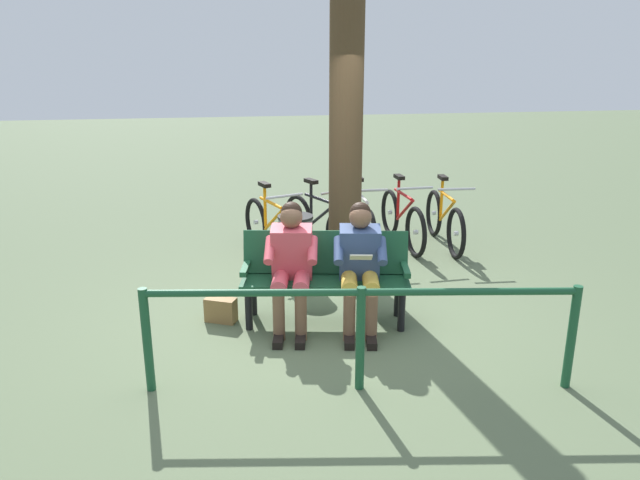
{
  "coord_description": "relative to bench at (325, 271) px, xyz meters",
  "views": [
    {
      "loc": [
        0.84,
        5.3,
        2.52
      ],
      "look_at": [
        -0.1,
        -0.29,
        0.75
      ],
      "focal_mm": 33.77,
      "sensor_mm": 36.0,
      "label": 1
    }
  ],
  "objects": [
    {
      "name": "ground_plane",
      "position": [
        0.12,
        0.07,
        -0.51
      ],
      "size": [
        40.0,
        40.0,
        0.0
      ],
      "primitive_type": "plane",
      "color": "#566647"
    },
    {
      "name": "bicycle_blue",
      "position": [
        -1.99,
        -2.05,
        -0.15
      ],
      "size": [
        0.48,
        1.68,
        0.94
      ],
      "rotation": [
        0.0,
        0.0,
        1.5
      ],
      "color": "black",
      "rests_on": "ground"
    },
    {
      "name": "person_companion",
      "position": [
        0.34,
        0.1,
        0.16
      ],
      "size": [
        0.54,
        0.81,
        1.2
      ],
      "rotation": [
        0.0,
        0.0,
        -0.19
      ],
      "color": "#D84C59",
      "rests_on": "ground"
    },
    {
      "name": "bicycle_purple",
      "position": [
        -0.29,
        -2.12,
        -0.15
      ],
      "size": [
        0.77,
        1.56,
        0.94
      ],
      "rotation": [
        0.0,
        0.0,
        2.0
      ],
      "color": "black",
      "rests_on": "ground"
    },
    {
      "name": "bench",
      "position": [
        0.0,
        0.0,
        0.0
      ],
      "size": [
        1.66,
        0.77,
        0.87
      ],
      "rotation": [
        0.0,
        0.0,
        -0.19
      ],
      "color": "#194C2D",
      "rests_on": "ground"
    },
    {
      "name": "bicycle_black",
      "position": [
        -0.87,
        -2.16,
        -0.15
      ],
      "size": [
        0.48,
        1.68,
        0.94
      ],
      "rotation": [
        0.0,
        0.0,
        1.55
      ],
      "color": "black",
      "rests_on": "ground"
    },
    {
      "name": "litter_bin",
      "position": [
        0.14,
        -1.14,
        -0.12
      ],
      "size": [
        0.4,
        0.4,
        0.76
      ],
      "color": "slate",
      "rests_on": "ground"
    },
    {
      "name": "bicycle_green",
      "position": [
        0.34,
        -2.01,
        -0.15
      ],
      "size": [
        0.67,
        1.61,
        0.94
      ],
      "rotation": [
        0.0,
        0.0,
        1.91
      ],
      "color": "black",
      "rests_on": "ground"
    },
    {
      "name": "person_reading",
      "position": [
        -0.29,
        0.22,
        0.16
      ],
      "size": [
        0.54,
        0.81,
        1.2
      ],
      "rotation": [
        0.0,
        0.0,
        -0.19
      ],
      "color": "#334772",
      "rests_on": "ground"
    },
    {
      "name": "railing_fence",
      "position": [
        -0.04,
        1.31,
        0.09
      ],
      "size": [
        3.29,
        0.57,
        0.85
      ],
      "rotation": [
        0.0,
        0.0,
        -0.15
      ],
      "color": "#194C2D",
      "rests_on": "ground"
    },
    {
      "name": "tree_trunk",
      "position": [
        -0.48,
        -1.37,
        1.21
      ],
      "size": [
        0.39,
        0.39,
        3.44
      ],
      "primitive_type": "cylinder",
      "color": "#4C3823",
      "rests_on": "ground"
    },
    {
      "name": "bicycle_red",
      "position": [
        -1.45,
        -2.19,
        -0.15
      ],
      "size": [
        0.48,
        1.68,
        0.94
      ],
      "rotation": [
        0.0,
        0.0,
        1.62
      ],
      "color": "black",
      "rests_on": "ground"
    },
    {
      "name": "handbag",
      "position": [
        1.02,
        -0.11,
        -0.39
      ],
      "size": [
        0.33,
        0.26,
        0.24
      ],
      "primitive_type": "cube",
      "rotation": [
        0.0,
        0.0,
        -0.44
      ],
      "color": "olive",
      "rests_on": "ground"
    }
  ]
}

